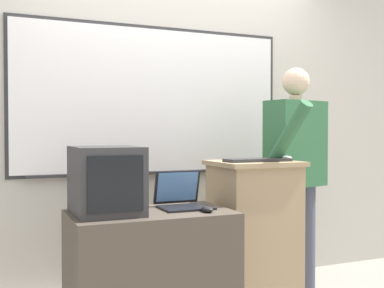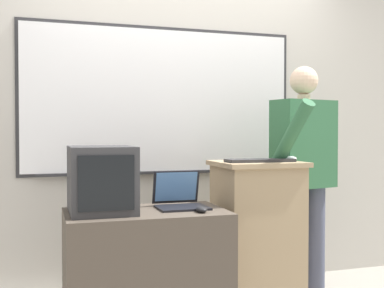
% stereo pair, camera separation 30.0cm
% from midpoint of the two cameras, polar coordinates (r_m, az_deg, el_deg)
% --- Properties ---
extents(back_wall, '(6.40, 0.17, 2.73)m').
position_cam_midpoint_polar(back_wall, '(3.77, 0.79, 3.95)').
color(back_wall, beige).
rests_on(back_wall, ground_plane).
extents(lectern_podium, '(0.55, 0.48, 1.01)m').
position_cam_midpoint_polar(lectern_podium, '(3.26, 10.39, -10.89)').
color(lectern_podium, tan).
rests_on(lectern_podium, ground_plane).
extents(side_desk, '(0.91, 0.54, 0.75)m').
position_cam_midpoint_polar(side_desk, '(2.85, -2.36, -15.40)').
color(side_desk, '#4C4238').
rests_on(side_desk, ground_plane).
extents(person_presenter, '(0.61, 0.60, 1.66)m').
position_cam_midpoint_polar(person_presenter, '(3.49, 15.56, -2.56)').
color(person_presenter, '#474C60').
rests_on(person_presenter, ground_plane).
extents(laptop, '(0.29, 0.29, 0.22)m').
position_cam_midpoint_polar(laptop, '(2.89, 1.45, -6.31)').
color(laptop, black).
rests_on(laptop, side_desk).
extents(wireless_keyboard, '(0.44, 0.15, 0.02)m').
position_cam_midpoint_polar(wireless_keyboard, '(3.13, 10.80, -1.93)').
color(wireless_keyboard, '#2D2D30').
rests_on(wireless_keyboard, lectern_podium).
extents(computer_mouse_by_laptop, '(0.06, 0.10, 0.03)m').
position_cam_midpoint_polar(computer_mouse_by_laptop, '(2.71, 4.33, -7.76)').
color(computer_mouse_by_laptop, black).
rests_on(computer_mouse_by_laptop, side_desk).
extents(computer_mouse_by_keyboard, '(0.06, 0.10, 0.03)m').
position_cam_midpoint_polar(computer_mouse_by_keyboard, '(3.26, 14.29, -1.70)').
color(computer_mouse_by_keyboard, '#BCBCC1').
rests_on(computer_mouse_by_keyboard, lectern_podium).
extents(crt_monitor, '(0.35, 0.45, 0.37)m').
position_cam_midpoint_polar(crt_monitor, '(2.72, -7.60, -4.17)').
color(crt_monitor, '#333335').
rests_on(crt_monitor, side_desk).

